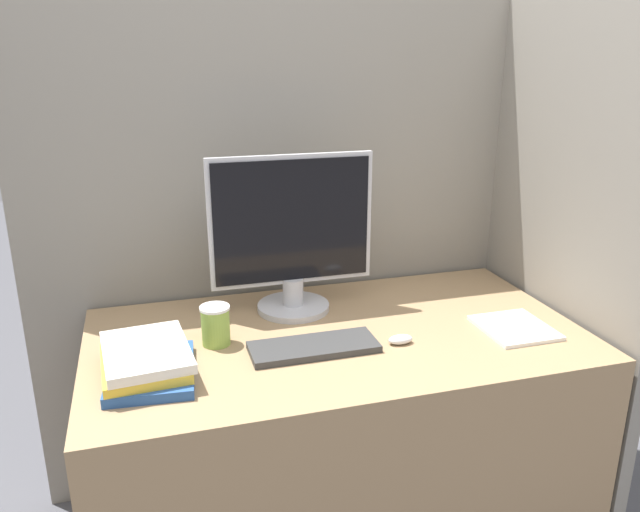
# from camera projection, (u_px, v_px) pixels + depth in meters

# --- Properties ---
(cubicle_panel_rear) EXTENTS (1.86, 0.04, 1.74)m
(cubicle_panel_rear) POSITION_uv_depth(u_px,v_px,m) (300.00, 248.00, 2.22)
(cubicle_panel_rear) COLOR gray
(cubicle_panel_rear) RESTS_ON ground_plane
(cubicle_panel_right) EXTENTS (0.04, 0.85, 1.74)m
(cubicle_panel_right) POSITION_uv_depth(u_px,v_px,m) (556.00, 264.00, 2.06)
(cubicle_panel_right) COLOR gray
(cubicle_panel_right) RESTS_ON ground_plane
(desk) EXTENTS (1.46, 0.79, 0.74)m
(desk) POSITION_uv_depth(u_px,v_px,m) (336.00, 438.00, 1.98)
(desk) COLOR #937551
(desk) RESTS_ON ground_plane
(monitor) EXTENTS (0.52, 0.23, 0.51)m
(monitor) POSITION_uv_depth(u_px,v_px,m) (292.00, 240.00, 1.96)
(monitor) COLOR #B7B7BC
(monitor) RESTS_ON desk
(keyboard) EXTENTS (0.36, 0.14, 0.02)m
(keyboard) POSITION_uv_depth(u_px,v_px,m) (314.00, 347.00, 1.76)
(keyboard) COLOR #333333
(keyboard) RESTS_ON desk
(mouse) EXTENTS (0.07, 0.04, 0.03)m
(mouse) POSITION_uv_depth(u_px,v_px,m) (400.00, 339.00, 1.80)
(mouse) COLOR silver
(mouse) RESTS_ON desk
(coffee_cup) EXTENTS (0.09, 0.09, 0.12)m
(coffee_cup) POSITION_uv_depth(u_px,v_px,m) (216.00, 325.00, 1.78)
(coffee_cup) COLOR #8CB247
(coffee_cup) RESTS_ON desk
(book_stack) EXTENTS (0.25, 0.32, 0.08)m
(book_stack) POSITION_uv_depth(u_px,v_px,m) (148.00, 362.00, 1.61)
(book_stack) COLOR #264C8C
(book_stack) RESTS_ON desk
(paper_pile) EXTENTS (0.20, 0.22, 0.01)m
(paper_pile) POSITION_uv_depth(u_px,v_px,m) (515.00, 328.00, 1.89)
(paper_pile) COLOR white
(paper_pile) RESTS_ON desk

